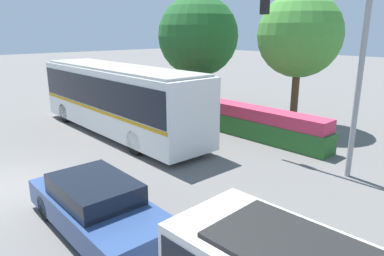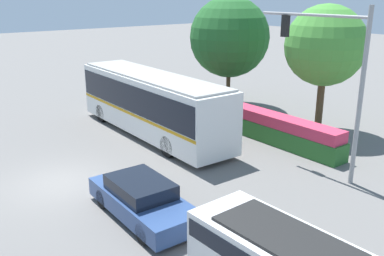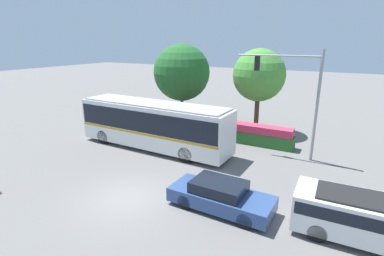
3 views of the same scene
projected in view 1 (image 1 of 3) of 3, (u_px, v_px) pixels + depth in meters
city_bus at (117, 95)px, 16.65m from camera, size 11.23×2.79×3.22m
sedan_foreground at (97, 206)px, 8.62m from camera, size 4.66×1.94×1.30m
traffic_light_pole at (328, 42)px, 11.66m from camera, size 5.15×0.24×6.79m
flowering_hedge at (230, 117)px, 17.24m from camera, size 10.46×1.06×1.43m
street_tree_left at (198, 36)px, 22.16m from camera, size 5.09×5.09×7.03m
street_tree_centre at (300, 35)px, 17.26m from camera, size 4.18×4.18×6.70m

